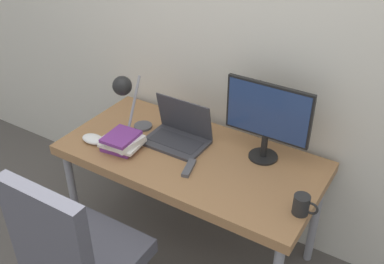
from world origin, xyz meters
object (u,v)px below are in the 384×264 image
(office_chair, at_px, (75,254))
(mug, at_px, (302,205))
(book_stack, at_px, (122,141))
(laptop, at_px, (179,134))
(game_controller, at_px, (93,139))
(desk_lamp, at_px, (126,92))
(monitor, at_px, (267,116))

(office_chair, relative_size, mug, 8.35)
(book_stack, bearing_deg, mug, 1.03)
(laptop, xyz_separation_m, book_stack, (-0.24, -0.23, -0.00))
(mug, bearing_deg, game_controller, -177.16)
(desk_lamp, height_order, book_stack, desk_lamp)
(desk_lamp, relative_size, game_controller, 2.78)
(monitor, xyz_separation_m, desk_lamp, (-0.77, -0.24, 0.03))
(monitor, bearing_deg, game_controller, -156.94)
(game_controller, bearing_deg, desk_lamp, 45.52)
(desk_lamp, xyz_separation_m, mug, (1.11, -0.09, -0.25))
(office_chair, bearing_deg, mug, 36.54)
(monitor, bearing_deg, desk_lamp, -162.80)
(laptop, height_order, office_chair, office_chair)
(monitor, xyz_separation_m, mug, (0.34, -0.33, -0.22))
(office_chair, height_order, book_stack, office_chair)
(game_controller, bearing_deg, laptop, 32.81)
(laptop, height_order, monitor, monitor)
(laptop, xyz_separation_m, monitor, (0.50, 0.12, 0.22))
(office_chair, xyz_separation_m, game_controller, (-0.39, 0.59, 0.20))
(monitor, bearing_deg, office_chair, -118.60)
(game_controller, bearing_deg, monitor, 23.06)
(mug, xyz_separation_m, game_controller, (-1.26, -0.06, -0.03))
(laptop, bearing_deg, office_chair, -92.59)
(desk_lamp, xyz_separation_m, book_stack, (0.04, -0.11, -0.26))
(office_chair, distance_m, game_controller, 0.73)
(laptop, height_order, desk_lamp, desk_lamp)
(laptop, relative_size, mug, 2.92)
(laptop, height_order, mug, laptop)
(monitor, bearing_deg, book_stack, -154.53)
(office_chair, bearing_deg, book_stack, 107.44)
(monitor, distance_m, mug, 0.52)
(office_chair, height_order, mug, office_chair)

